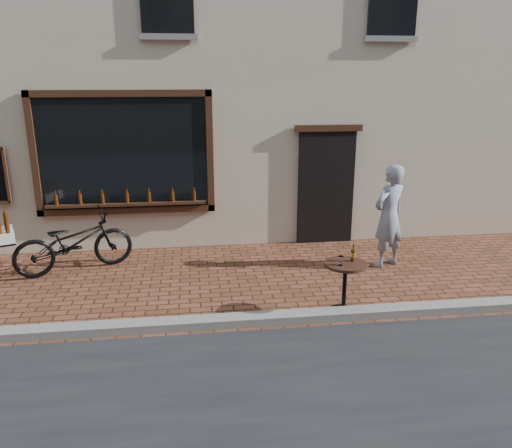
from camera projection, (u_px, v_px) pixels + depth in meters
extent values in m
plane|color=#4E2B19|center=(250.00, 331.00, 6.54)|extent=(90.00, 90.00, 0.00)
cube|color=slate|center=(248.00, 320.00, 6.71)|extent=(90.00, 0.25, 0.12)
cube|color=black|center=(124.00, 154.00, 9.05)|extent=(3.00, 0.06, 2.00)
cube|color=black|center=(119.00, 93.00, 8.73)|extent=(3.24, 0.10, 0.12)
cube|color=black|center=(128.00, 210.00, 9.34)|extent=(3.24, 0.10, 0.12)
cube|color=black|center=(34.00, 155.00, 8.84)|extent=(0.12, 0.10, 2.24)
cube|color=black|center=(210.00, 152.00, 9.22)|extent=(0.12, 0.10, 2.24)
cube|color=black|center=(127.00, 204.00, 9.25)|extent=(2.90, 0.16, 0.05)
cube|color=black|center=(326.00, 188.00, 9.74)|extent=(1.10, 0.10, 2.20)
cube|color=black|center=(329.00, 128.00, 9.38)|extent=(1.30, 0.10, 0.12)
cylinder|color=#3D1C07|center=(56.00, 200.00, 9.06)|extent=(0.06, 0.06, 0.19)
cylinder|color=#3D1C07|center=(80.00, 199.00, 9.11)|extent=(0.06, 0.06, 0.19)
cylinder|color=#3D1C07|center=(104.00, 198.00, 9.16)|extent=(0.06, 0.06, 0.19)
cylinder|color=#3D1C07|center=(127.00, 198.00, 9.22)|extent=(0.06, 0.06, 0.19)
cylinder|color=#3D1C07|center=(150.00, 197.00, 9.27)|extent=(0.06, 0.06, 0.19)
cylinder|color=#3D1C07|center=(172.00, 196.00, 9.32)|extent=(0.06, 0.06, 0.19)
cylinder|color=#3D1C07|center=(195.00, 196.00, 9.37)|extent=(0.06, 0.06, 0.19)
imported|color=black|center=(74.00, 242.00, 8.41)|extent=(2.06, 1.35, 1.02)
cube|color=black|center=(1.00, 241.00, 7.86)|extent=(0.56, 0.65, 0.03)
cube|color=beige|center=(0.00, 235.00, 7.83)|extent=(0.57, 0.67, 0.16)
cylinder|color=#3D1C07|center=(7.00, 226.00, 7.66)|extent=(0.06, 0.06, 0.22)
cylinder|color=#3D1C07|center=(7.00, 224.00, 7.77)|extent=(0.06, 0.06, 0.22)
cylinder|color=#3D1C07|center=(6.00, 222.00, 7.89)|extent=(0.06, 0.06, 0.22)
cylinder|color=#3D1C07|center=(6.00, 220.00, 8.00)|extent=(0.06, 0.06, 0.22)
cylinder|color=black|center=(343.00, 312.00, 7.03)|extent=(0.43, 0.43, 0.03)
cylinder|color=black|center=(344.00, 289.00, 6.93)|extent=(0.06, 0.06, 0.68)
cylinder|color=black|center=(346.00, 264.00, 6.82)|extent=(0.59, 0.59, 0.04)
cylinder|color=gold|center=(353.00, 255.00, 6.86)|extent=(0.06, 0.06, 0.06)
cylinder|color=white|center=(340.00, 261.00, 6.72)|extent=(0.08, 0.08, 0.13)
imported|color=gray|center=(389.00, 216.00, 8.54)|extent=(0.78, 0.68, 1.79)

